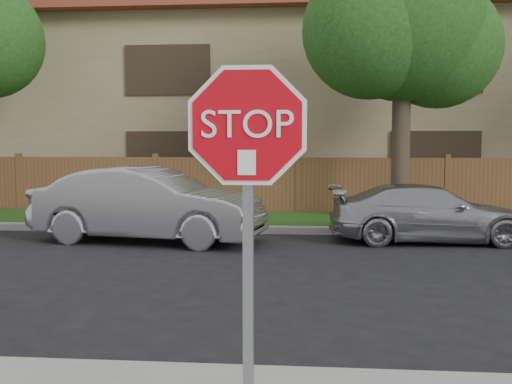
# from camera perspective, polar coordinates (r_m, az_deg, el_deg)

# --- Properties ---
(ground) EXTENTS (90.00, 90.00, 0.00)m
(ground) POSITION_cam_1_polar(r_m,az_deg,el_deg) (5.48, 1.71, -17.16)
(ground) COLOR black
(ground) RESTS_ON ground
(far_curb) EXTENTS (70.00, 0.30, 0.15)m
(far_curb) POSITION_cam_1_polar(r_m,az_deg,el_deg) (13.37, 3.77, -3.64)
(far_curb) COLOR gray
(far_curb) RESTS_ON ground
(grass_strip) EXTENTS (70.00, 3.00, 0.12)m
(grass_strip) POSITION_cam_1_polar(r_m,az_deg,el_deg) (15.01, 3.92, -2.76)
(grass_strip) COLOR #1E4714
(grass_strip) RESTS_ON ground
(fence) EXTENTS (70.00, 0.12, 1.60)m
(fence) POSITION_cam_1_polar(r_m,az_deg,el_deg) (16.52, 4.05, 0.52)
(fence) COLOR brown
(fence) RESTS_ON ground
(apartment_building) EXTENTS (35.20, 9.20, 7.20)m
(apartment_building) POSITION_cam_1_polar(r_m,az_deg,el_deg) (22.12, 4.36, 8.70)
(apartment_building) COLOR #92805A
(apartment_building) RESTS_ON ground
(tree_mid) EXTENTS (4.80, 3.90, 7.35)m
(tree_mid) POSITION_cam_1_polar(r_m,az_deg,el_deg) (15.07, 13.99, 15.52)
(tree_mid) COLOR #382B21
(tree_mid) RESTS_ON ground
(stop_sign) EXTENTS (1.01, 0.13, 2.55)m
(stop_sign) POSITION_cam_1_polar(r_m,az_deg,el_deg) (3.62, -0.81, 1.26)
(stop_sign) COLOR gray
(stop_sign) RESTS_ON sidewalk_near
(sedan_left) EXTENTS (4.85, 2.33, 1.53)m
(sedan_left) POSITION_cam_1_polar(r_m,az_deg,el_deg) (12.35, -10.17, -1.19)
(sedan_left) COLOR #A3A3A7
(sedan_left) RESTS_ON ground
(sedan_right) EXTENTS (4.10, 1.79, 1.17)m
(sedan_right) POSITION_cam_1_polar(r_m,az_deg,el_deg) (12.69, 16.17, -1.96)
(sedan_right) COLOR #A4A5AB
(sedan_right) RESTS_ON ground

